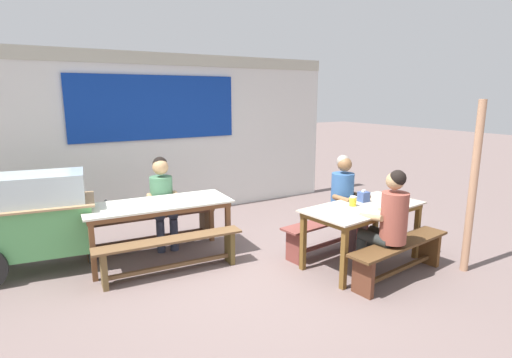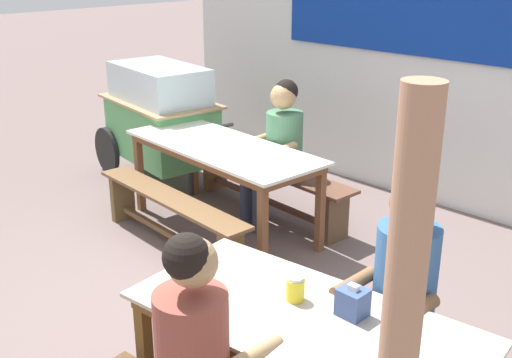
{
  "view_description": "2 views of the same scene",
  "coord_description": "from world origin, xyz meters",
  "px_view_note": "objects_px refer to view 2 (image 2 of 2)",
  "views": [
    {
      "loc": [
        -2.32,
        -3.84,
        2.1
      ],
      "look_at": [
        0.26,
        0.47,
        1.04
      ],
      "focal_mm": 28.16,
      "sensor_mm": 36.0,
      "label": 1
    },
    {
      "loc": [
        2.79,
        -2.28,
        2.29
      ],
      "look_at": [
        0.32,
        0.22,
        0.98
      ],
      "focal_mm": 43.98,
      "sensor_mm": 36.0,
      "label": 2
    }
  ],
  "objects_px": {
    "dining_table_far": "(222,154)",
    "tissue_box": "(353,302)",
    "dining_table_near": "(304,330)",
    "bench_far_front": "(171,213)",
    "person_right_near_table": "(397,293)",
    "person_center_facing": "(278,143)",
    "bench_near_back": "(358,345)",
    "food_cart": "(160,115)",
    "person_near_front": "(206,357)",
    "condiment_jar": "(295,288)",
    "bench_far_back": "(270,181)"
  },
  "relations": [
    {
      "from": "bench_far_back",
      "to": "food_cart",
      "type": "height_order",
      "value": "food_cart"
    },
    {
      "from": "dining_table_far",
      "to": "condiment_jar",
      "type": "bearing_deg",
      "value": -34.54
    },
    {
      "from": "bench_far_back",
      "to": "bench_near_back",
      "type": "xyz_separation_m",
      "value": [
        2.04,
        -1.46,
        -0.01
      ]
    },
    {
      "from": "bench_far_front",
      "to": "person_near_front",
      "type": "relative_size",
      "value": 1.35
    },
    {
      "from": "bench_far_front",
      "to": "person_center_facing",
      "type": "relative_size",
      "value": 1.4
    },
    {
      "from": "bench_near_back",
      "to": "food_cart",
      "type": "height_order",
      "value": "food_cart"
    },
    {
      "from": "dining_table_far",
      "to": "dining_table_near",
      "type": "height_order",
      "value": "same"
    },
    {
      "from": "bench_far_back",
      "to": "bench_near_back",
      "type": "relative_size",
      "value": 1.18
    },
    {
      "from": "bench_far_back",
      "to": "bench_near_back",
      "type": "distance_m",
      "value": 2.51
    },
    {
      "from": "bench_near_back",
      "to": "bench_far_back",
      "type": "bearing_deg",
      "value": 144.32
    },
    {
      "from": "person_near_front",
      "to": "person_right_near_table",
      "type": "xyz_separation_m",
      "value": [
        0.27,
        0.97,
        0.0
      ]
    },
    {
      "from": "dining_table_far",
      "to": "condiment_jar",
      "type": "relative_size",
      "value": 15.19
    },
    {
      "from": "bench_near_back",
      "to": "person_right_near_table",
      "type": "relative_size",
      "value": 1.21
    },
    {
      "from": "dining_table_near",
      "to": "condiment_jar",
      "type": "relative_size",
      "value": 13.53
    },
    {
      "from": "dining_table_near",
      "to": "bench_far_front",
      "type": "xyz_separation_m",
      "value": [
        -2.17,
        0.92,
        -0.38
      ]
    },
    {
      "from": "person_center_facing",
      "to": "bench_near_back",
      "type": "bearing_deg",
      "value": -36.52
    },
    {
      "from": "food_cart",
      "to": "person_right_near_table",
      "type": "relative_size",
      "value": 1.29
    },
    {
      "from": "bench_far_back",
      "to": "person_center_facing",
      "type": "bearing_deg",
      "value": -25.33
    },
    {
      "from": "dining_table_far",
      "to": "bench_far_back",
      "type": "relative_size",
      "value": 1.01
    },
    {
      "from": "dining_table_far",
      "to": "bench_near_back",
      "type": "bearing_deg",
      "value": -24.09
    },
    {
      "from": "dining_table_far",
      "to": "tissue_box",
      "type": "xyz_separation_m",
      "value": [
        2.28,
        -1.31,
        0.14
      ]
    },
    {
      "from": "dining_table_near",
      "to": "person_center_facing",
      "type": "xyz_separation_m",
      "value": [
        -1.93,
        1.92,
        0.04
      ]
    },
    {
      "from": "food_cart",
      "to": "condiment_jar",
      "type": "height_order",
      "value": "food_cart"
    },
    {
      "from": "bench_near_back",
      "to": "person_center_facing",
      "type": "height_order",
      "value": "person_center_facing"
    },
    {
      "from": "bench_far_front",
      "to": "food_cart",
      "type": "height_order",
      "value": "food_cart"
    },
    {
      "from": "person_near_front",
      "to": "tissue_box",
      "type": "xyz_separation_m",
      "value": [
        0.26,
        0.63,
        0.09
      ]
    },
    {
      "from": "tissue_box",
      "to": "bench_far_front",
      "type": "bearing_deg",
      "value": 161.58
    },
    {
      "from": "tissue_box",
      "to": "dining_table_near",
      "type": "bearing_deg",
      "value": -134.12
    },
    {
      "from": "person_center_facing",
      "to": "bench_far_back",
      "type": "bearing_deg",
      "value": 154.67
    },
    {
      "from": "condiment_jar",
      "to": "dining_table_far",
      "type": "bearing_deg",
      "value": 145.46
    },
    {
      "from": "person_near_front",
      "to": "condiment_jar",
      "type": "relative_size",
      "value": 10.64
    },
    {
      "from": "person_near_front",
      "to": "condiment_jar",
      "type": "xyz_separation_m",
      "value": [
        -0.01,
        0.55,
        0.09
      ]
    },
    {
      "from": "dining_table_near",
      "to": "condiment_jar",
      "type": "bearing_deg",
      "value": 148.26
    },
    {
      "from": "dining_table_far",
      "to": "bench_far_back",
      "type": "height_order",
      "value": "dining_table_far"
    },
    {
      "from": "dining_table_far",
      "to": "person_right_near_table",
      "type": "height_order",
      "value": "person_right_near_table"
    },
    {
      "from": "person_right_near_table",
      "to": "bench_far_front",
      "type": "bearing_deg",
      "value": 169.61
    },
    {
      "from": "food_cart",
      "to": "person_center_facing",
      "type": "height_order",
      "value": "person_center_facing"
    },
    {
      "from": "bench_far_back",
      "to": "bench_near_back",
      "type": "bearing_deg",
      "value": -35.68
    },
    {
      "from": "dining_table_near",
      "to": "tissue_box",
      "type": "bearing_deg",
      "value": 45.88
    },
    {
      "from": "person_near_front",
      "to": "condiment_jar",
      "type": "bearing_deg",
      "value": 90.6
    },
    {
      "from": "person_center_facing",
      "to": "person_near_front",
      "type": "bearing_deg",
      "value": -52.78
    },
    {
      "from": "dining_table_near",
      "to": "person_right_near_table",
      "type": "relative_size",
      "value": 1.27
    },
    {
      "from": "dining_table_far",
      "to": "condiment_jar",
      "type": "distance_m",
      "value": 2.45
    },
    {
      "from": "dining_table_near",
      "to": "bench_far_front",
      "type": "bearing_deg",
      "value": 156.92
    },
    {
      "from": "person_center_facing",
      "to": "condiment_jar",
      "type": "height_order",
      "value": "person_center_facing"
    },
    {
      "from": "dining_table_far",
      "to": "person_near_front",
      "type": "relative_size",
      "value": 1.43
    },
    {
      "from": "dining_table_near",
      "to": "bench_far_back",
      "type": "relative_size",
      "value": 0.9
    },
    {
      "from": "person_right_near_table",
      "to": "tissue_box",
      "type": "xyz_separation_m",
      "value": [
        -0.02,
        -0.34,
        0.09
      ]
    },
    {
      "from": "bench_far_back",
      "to": "tissue_box",
      "type": "height_order",
      "value": "tissue_box"
    },
    {
      "from": "bench_far_front",
      "to": "tissue_box",
      "type": "relative_size",
      "value": 11.53
    }
  ]
}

